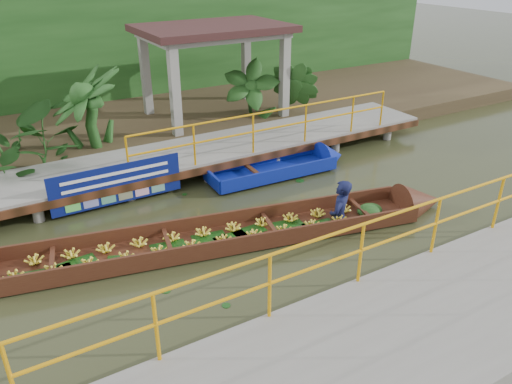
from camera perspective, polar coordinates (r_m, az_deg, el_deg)
ground at (r=9.99m, az=-3.88°, el=-5.56°), size 80.00×80.00×0.00m
land_strip at (r=16.39m, az=-15.98°, el=7.27°), size 30.00×8.00×0.45m
far_dock at (r=12.63m, az=-10.95°, el=3.47°), size 16.00×2.06×1.66m
near_dock at (r=7.65m, az=18.32°, el=-15.65°), size 18.00×2.40×1.73m
pavilion at (r=15.68m, az=-4.91°, el=17.13°), size 4.40×3.00×3.00m
foliage_backdrop at (r=18.33m, az=-18.89°, el=14.59°), size 30.00×0.80×4.00m
vendor_boat at (r=9.87m, az=-2.23°, el=-4.34°), size 10.22×3.10×2.19m
moored_blue_boat at (r=13.13m, az=5.30°, el=3.25°), size 3.90×1.19×0.92m
blue_banner at (r=11.42m, az=-15.57°, el=0.89°), size 2.92×0.04×0.91m
tropical_plants at (r=13.70m, az=-19.48°, el=8.69°), size 14.65×1.65×2.06m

